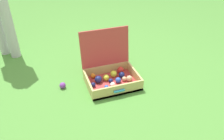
# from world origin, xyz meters

# --- Properties ---
(ground_plane) EXTENTS (16.00, 16.00, 0.00)m
(ground_plane) POSITION_xyz_m (0.00, 0.00, 0.00)
(ground_plane) COLOR #4C8C38
(open_suitcase) EXTENTS (0.52, 0.48, 0.52)m
(open_suitcase) POSITION_xyz_m (0.10, 0.05, 0.11)
(open_suitcase) COLOR #B23838
(open_suitcase) RESTS_ON ground
(stray_ball_on_grass) EXTENTS (0.06, 0.06, 0.06)m
(stray_ball_on_grass) POSITION_xyz_m (-0.40, 0.10, 0.03)
(stray_ball_on_grass) COLOR purple
(stray_ball_on_grass) RESTS_ON ground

